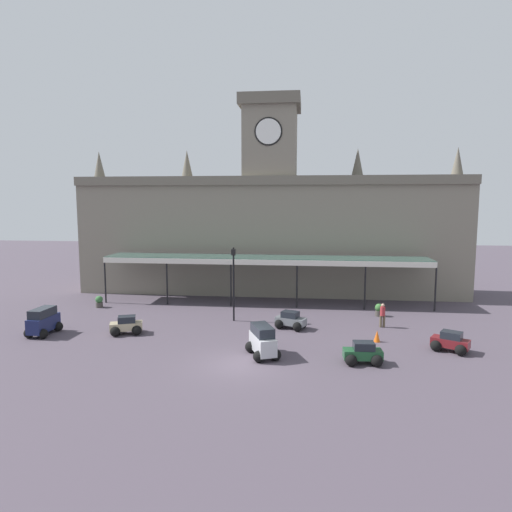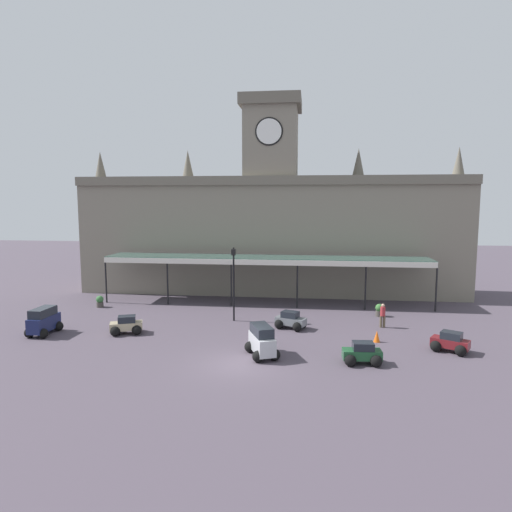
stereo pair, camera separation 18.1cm
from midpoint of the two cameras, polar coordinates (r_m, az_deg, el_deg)
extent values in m
plane|color=#4C424E|center=(24.88, -1.98, -13.49)|extent=(140.00, 140.00, 0.00)
cube|color=gray|center=(43.20, 2.02, 2.64)|extent=(35.63, 5.75, 10.89)
cube|color=#6C6558|center=(40.10, 1.68, 9.52)|extent=(35.63, 0.30, 0.80)
cube|color=gray|center=(43.40, 2.07, 13.98)|extent=(4.80, 4.80, 6.22)
cube|color=#665F53|center=(43.99, 2.09, 18.65)|extent=(5.50, 5.50, 1.00)
cylinder|color=white|center=(41.07, 1.78, 15.43)|extent=(2.20, 0.12, 2.20)
cylinder|color=black|center=(41.11, 1.78, 15.42)|extent=(2.46, 0.06, 2.46)
cone|color=#5F594E|center=(47.65, -18.92, 10.79)|extent=(1.10, 1.10, 2.60)
cone|color=#5F594E|center=(44.60, -8.47, 11.38)|extent=(1.10, 1.10, 2.60)
cone|color=#5F594E|center=(43.30, 12.91, 11.42)|extent=(1.10, 1.10, 2.60)
cone|color=#5F594E|center=(45.05, 24.31, 10.80)|extent=(1.10, 1.10, 2.60)
cube|color=#38564C|center=(38.31, 1.37, -0.20)|extent=(27.25, 3.20, 0.16)
cube|color=silver|center=(36.76, 1.14, -0.81)|extent=(27.25, 0.12, 0.44)
cylinder|color=black|center=(40.82, -18.27, -2.94)|extent=(0.14, 0.14, 3.84)
cylinder|color=black|center=(38.84, -10.95, -3.21)|extent=(0.14, 0.14, 3.84)
cylinder|color=black|center=(37.55, -2.99, -3.44)|extent=(0.14, 0.14, 3.84)
cylinder|color=black|center=(37.03, 5.36, -3.61)|extent=(0.14, 0.14, 3.84)
cylinder|color=black|center=(37.30, 13.78, -3.70)|extent=(0.14, 0.14, 3.84)
cylinder|color=black|center=(38.36, 21.90, -3.72)|extent=(0.14, 0.14, 3.84)
cube|color=#1E512D|center=(25.45, 13.41, -11.96)|extent=(2.10, 1.00, 0.50)
cube|color=#1E232B|center=(25.32, 13.55, -10.97)|extent=(1.14, 0.86, 0.42)
sphere|color=black|center=(25.00, 12.01, -12.75)|extent=(0.64, 0.64, 0.64)
sphere|color=black|center=(25.82, 11.71, -12.10)|extent=(0.64, 0.64, 0.64)
sphere|color=black|center=(25.23, 15.11, -12.66)|extent=(0.64, 0.64, 0.64)
sphere|color=black|center=(26.05, 14.72, -12.02)|extent=(0.64, 0.64, 0.64)
cube|color=tan|center=(31.24, -15.87, -8.47)|extent=(2.23, 1.51, 0.50)
cube|color=#1E232B|center=(31.12, -15.81, -7.65)|extent=(1.30, 1.12, 0.42)
sphere|color=black|center=(30.92, -17.17, -9.06)|extent=(0.64, 0.64, 0.64)
sphere|color=black|center=(31.77, -17.04, -8.63)|extent=(0.64, 0.64, 0.64)
sphere|color=black|center=(30.84, -14.64, -9.02)|extent=(0.64, 0.64, 0.64)
sphere|color=black|center=(31.68, -14.58, -8.59)|extent=(0.64, 0.64, 0.64)
cube|color=slate|center=(31.34, 4.57, -8.18)|extent=(2.23, 1.59, 0.50)
cube|color=#1E232B|center=(31.24, 4.50, -7.35)|extent=(1.32, 1.16, 0.42)
sphere|color=black|center=(31.52, 6.03, -8.48)|extent=(0.64, 0.64, 0.64)
sphere|color=black|center=(30.74, 5.38, -8.87)|extent=(0.64, 0.64, 0.64)
sphere|color=black|center=(32.05, 3.79, -8.20)|extent=(0.64, 0.64, 0.64)
sphere|color=black|center=(31.28, 3.09, -8.57)|extent=(0.64, 0.64, 0.64)
cube|color=maroon|center=(28.94, 23.44, -10.03)|extent=(2.22, 1.79, 0.50)
cube|color=#1E232B|center=(28.80, 23.58, -9.16)|extent=(1.35, 1.24, 0.42)
sphere|color=black|center=(28.74, 21.88, -10.49)|extent=(0.64, 0.64, 0.64)
sphere|color=black|center=(29.55, 22.33, -10.03)|extent=(0.64, 0.64, 0.64)
sphere|color=black|center=(28.45, 24.55, -10.79)|extent=(0.64, 0.64, 0.64)
sphere|color=black|center=(29.28, 24.93, -10.32)|extent=(0.64, 0.64, 0.64)
cube|color=#19214C|center=(32.94, -25.02, -7.67)|extent=(1.03, 2.43, 0.95)
cube|color=#1E232B|center=(32.72, -25.14, -6.41)|extent=(0.96, 1.93, 0.55)
sphere|color=black|center=(33.98, -24.86, -7.96)|extent=(0.64, 0.64, 0.64)
sphere|color=black|center=(33.47, -23.49, -8.11)|extent=(0.64, 0.64, 0.64)
sphere|color=black|center=(32.63, -26.52, -8.65)|extent=(0.64, 0.64, 0.64)
sphere|color=black|center=(32.10, -25.11, -8.83)|extent=(0.64, 0.64, 0.64)
cube|color=#B2B5BA|center=(25.82, 0.96, -10.96)|extent=(1.80, 2.58, 0.95)
cube|color=#1E232B|center=(25.65, 0.93, -9.33)|extent=(1.56, 2.10, 0.55)
sphere|color=black|center=(25.33, 2.58, -12.34)|extent=(0.64, 0.64, 0.64)
sphere|color=black|center=(25.06, 0.47, -12.55)|extent=(0.64, 0.64, 0.64)
sphere|color=black|center=(26.86, 1.42, -11.20)|extent=(0.64, 0.64, 0.64)
sphere|color=black|center=(26.61, -0.58, -11.37)|extent=(0.64, 0.64, 0.64)
cylinder|color=brown|center=(32.77, 15.99, -7.95)|extent=(0.17, 0.17, 0.82)
cylinder|color=brown|center=(32.71, 15.62, -7.97)|extent=(0.17, 0.17, 0.82)
cylinder|color=#A52D33|center=(32.57, 15.85, -6.73)|extent=(0.34, 0.34, 0.62)
sphere|color=tan|center=(32.47, 15.87, -6.01)|extent=(0.23, 0.23, 0.23)
cylinder|color=black|center=(32.82, -2.66, -4.08)|extent=(0.13, 0.13, 4.83)
cube|color=black|center=(32.42, -2.69, 0.50)|extent=(0.30, 0.30, 0.44)
sphere|color=black|center=(32.39, -2.69, 0.99)|extent=(0.14, 0.14, 0.14)
cone|color=orange|center=(29.40, 15.16, -9.74)|extent=(0.40, 0.40, 0.73)
cylinder|color=#47423D|center=(39.52, -18.94, -5.82)|extent=(0.56, 0.56, 0.42)
sphere|color=#376C38|center=(39.43, -18.97, -5.18)|extent=(0.60, 0.60, 0.60)
cylinder|color=#47423D|center=(35.78, 15.41, -7.01)|extent=(0.56, 0.56, 0.42)
sphere|color=#3B7135|center=(35.67, 15.43, -6.31)|extent=(0.60, 0.60, 0.60)
camera|label=1|loc=(0.09, -89.83, 0.02)|focal=31.74mm
camera|label=2|loc=(0.09, 90.17, -0.02)|focal=31.74mm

